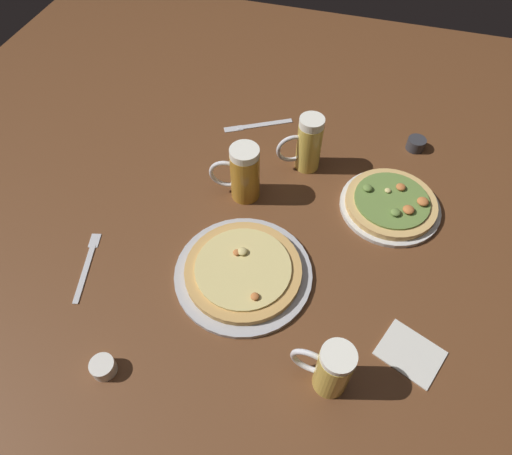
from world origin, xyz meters
name	(u,v)px	position (x,y,z in m)	size (l,w,h in m)	color
ground_plane	(256,235)	(0.00, 0.00, -0.01)	(2.40, 2.40, 0.03)	brown
pizza_plate_near	(243,271)	(0.01, -0.14, 0.02)	(0.34, 0.34, 0.05)	#B2B2B7
pizza_plate_far	(391,204)	(0.33, 0.18, 0.02)	(0.27, 0.27, 0.05)	silver
beer_mug_dark	(243,173)	(-0.07, 0.12, 0.08)	(0.14, 0.08, 0.17)	#B27A23
beer_mug_amber	(307,144)	(0.07, 0.28, 0.09)	(0.12, 0.08, 0.17)	gold
beer_mug_pale	(331,369)	(0.25, -0.34, 0.07)	(0.13, 0.07, 0.15)	gold
ramekin_sauce	(103,367)	(-0.21, -0.45, 0.02)	(0.05, 0.05, 0.03)	silver
ramekin_butter	(416,144)	(0.38, 0.45, 0.02)	(0.06, 0.06, 0.04)	#333338
napkin_folded	(410,353)	(0.42, -0.23, 0.00)	(0.13, 0.11, 0.01)	silver
fork_left	(87,265)	(-0.38, -0.22, 0.00)	(0.07, 0.20, 0.01)	silver
knife_right	(258,125)	(-0.11, 0.41, 0.00)	(0.21, 0.13, 0.01)	silver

